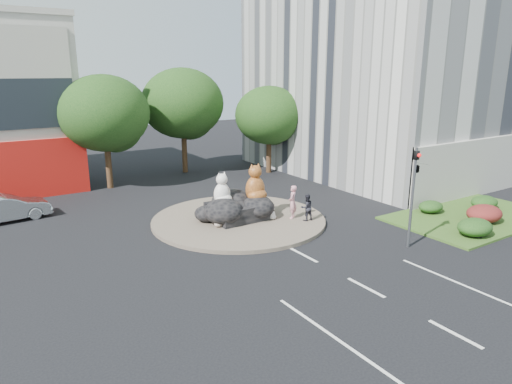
% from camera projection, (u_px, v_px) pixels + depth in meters
% --- Properties ---
extents(ground, '(120.00, 120.00, 0.00)m').
position_uv_depth(ground, '(366.00, 288.00, 18.39)').
color(ground, black).
rests_on(ground, ground).
extents(roundabout_island, '(10.00, 10.00, 0.20)m').
position_uv_depth(roundabout_island, '(239.00, 220.00, 26.47)').
color(roundabout_island, brown).
rests_on(roundabout_island, ground).
extents(rock_plinth, '(3.20, 2.60, 0.90)m').
position_uv_depth(rock_plinth, '(239.00, 211.00, 26.33)').
color(rock_plinth, black).
rests_on(rock_plinth, roundabout_island).
extents(grass_verge, '(10.00, 6.00, 0.12)m').
position_uv_depth(grass_verge, '(472.00, 217.00, 27.12)').
color(grass_verge, '#31531B').
rests_on(grass_verge, ground).
extents(tree_left, '(6.46, 6.46, 8.27)m').
position_uv_depth(tree_left, '(105.00, 117.00, 32.85)').
color(tree_left, '#382314').
rests_on(tree_left, ground).
extents(tree_mid, '(6.84, 6.84, 8.76)m').
position_uv_depth(tree_mid, '(183.00, 107.00, 38.07)').
color(tree_mid, '#382314').
rests_on(tree_mid, ground).
extents(tree_right, '(5.70, 5.70, 7.30)m').
position_uv_depth(tree_right, '(269.00, 118.00, 38.23)').
color(tree_right, '#382314').
rests_on(tree_right, ground).
extents(hedge_near_green, '(2.00, 1.60, 0.90)m').
position_uv_depth(hedge_near_green, '(475.00, 227.00, 23.79)').
color(hedge_near_green, black).
rests_on(hedge_near_green, grass_verge).
extents(hedge_red, '(2.20, 1.76, 0.99)m').
position_uv_depth(hedge_red, '(484.00, 214.00, 25.91)').
color(hedge_red, '#541B16').
rests_on(hedge_red, grass_verge).
extents(hedge_mid_green, '(1.80, 1.44, 0.81)m').
position_uv_depth(hedge_mid_green, '(484.00, 202.00, 28.46)').
color(hedge_mid_green, black).
rests_on(hedge_mid_green, grass_verge).
extents(hedge_back_green, '(1.60, 1.28, 0.72)m').
position_uv_depth(hedge_back_green, '(431.00, 207.00, 27.69)').
color(hedge_back_green, black).
rests_on(hedge_back_green, grass_verge).
extents(traffic_light, '(0.44, 1.24, 5.00)m').
position_uv_depth(traffic_light, '(416.00, 176.00, 21.76)').
color(traffic_light, '#595B60').
rests_on(traffic_light, ground).
extents(street_lamp, '(2.34, 0.22, 8.06)m').
position_uv_depth(street_lamp, '(418.00, 131.00, 30.45)').
color(street_lamp, '#595B60').
rests_on(street_lamp, ground).
extents(cat_white, '(1.26, 1.13, 1.90)m').
position_uv_depth(cat_white, '(222.00, 188.00, 25.68)').
color(cat_white, white).
rests_on(cat_white, rock_plinth).
extents(cat_tabby, '(1.40, 1.23, 2.24)m').
position_uv_depth(cat_tabby, '(255.00, 182.00, 26.38)').
color(cat_tabby, '#AD6E24').
rests_on(cat_tabby, rock_plinth).
extents(kitten_calico, '(0.76, 0.75, 0.95)m').
position_uv_depth(kitten_calico, '(218.00, 218.00, 24.85)').
color(kitten_calico, silver).
rests_on(kitten_calico, roundabout_island).
extents(kitten_white, '(0.64, 0.63, 0.80)m').
position_uv_depth(kitten_white, '(272.00, 212.00, 26.17)').
color(kitten_white, silver).
rests_on(kitten_white, roundabout_island).
extents(pedestrian_pink, '(0.83, 0.81, 1.93)m').
position_uv_depth(pedestrian_pink, '(293.00, 202.00, 26.24)').
color(pedestrian_pink, '#D28894').
rests_on(pedestrian_pink, roundabout_island).
extents(pedestrian_dark, '(0.80, 0.66, 1.54)m').
position_uv_depth(pedestrian_dark, '(307.00, 207.00, 25.86)').
color(pedestrian_dark, black).
rests_on(pedestrian_dark, roundabout_island).
extents(parked_car, '(4.85, 2.13, 1.55)m').
position_uv_depth(parked_car, '(6.00, 208.00, 26.35)').
color(parked_car, '#A8ACB0').
rests_on(parked_car, ground).
extents(litter_bin, '(0.44, 0.44, 0.66)m').
position_uv_depth(litter_bin, '(478.00, 231.00, 23.62)').
color(litter_bin, black).
rests_on(litter_bin, grass_verge).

